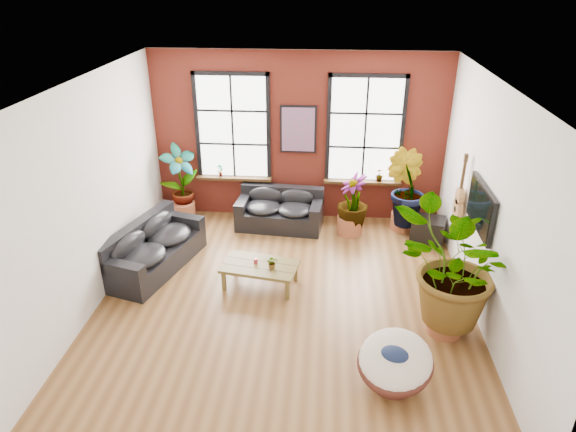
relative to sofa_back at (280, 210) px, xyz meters
The scene contains 19 objects.
room 2.91m from the sofa_back, 82.52° to the right, with size 6.04×6.54×3.54m.
sofa_back is the anchor object (origin of this frame).
sofa_left 2.81m from the sofa_back, 139.54° to the right, with size 1.45×2.28×0.84m.
coffee_table 2.26m from the sofa_back, 93.23° to the right, with size 1.35×0.92×0.48m.
papasan_chair 4.82m from the sofa_back, 66.85° to the right, with size 1.25×1.26×0.73m.
poster 1.70m from the sofa_back, 56.40° to the left, with size 0.74×0.06×0.98m.
tv_wall_unit 4.05m from the sofa_back, 32.55° to the right, with size 0.13×1.86×1.20m.
media_box 2.99m from the sofa_back, ahead, with size 0.73×0.65×0.52m.
pot_back_left 2.13m from the sofa_back, behind, with size 0.64×0.64×0.38m.
pot_back_right 2.55m from the sofa_back, ahead, with size 0.58×0.58×0.35m.
pot_right_wall 4.29m from the sofa_back, 49.94° to the right, with size 0.65×0.65×0.37m.
pot_mid 1.47m from the sofa_back, ahead, with size 0.64×0.64×0.38m.
floor_plant_back_left 2.19m from the sofa_back, behind, with size 0.79×0.54×1.50m, color #226F1D.
floor_plant_back_right 2.58m from the sofa_back, ahead, with size 0.84×0.68×1.54m, color #226F1D.
floor_plant_right_wall 4.38m from the sofa_back, 49.88° to the right, with size 1.67×1.45×1.85m, color #226F1D.
floor_plant_mid 1.53m from the sofa_back, ahead, with size 0.64×0.64×1.14m, color #226F1D.
table_plant 2.34m from the sofa_back, 87.70° to the right, with size 0.20×0.17×0.22m, color #226F1D.
sill_plant_left 1.55m from the sofa_back, 161.16° to the left, with size 0.14×0.10×0.27m, color #226F1D.
sill_plant_right 2.19m from the sofa_back, 12.47° to the left, with size 0.15×0.15×0.27m, color #226F1D.
Camera 1 is at (0.61, -6.91, 4.93)m, focal length 32.00 mm.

